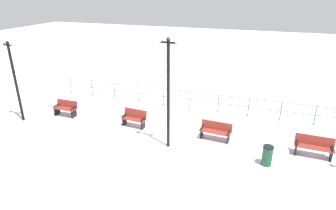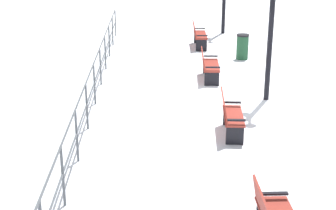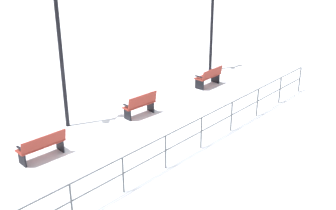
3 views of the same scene
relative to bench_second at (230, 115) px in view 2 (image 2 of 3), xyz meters
The scene contains 6 objects.
ground_plane 2.23m from the bench_second, 90.32° to the left, with size 80.00×80.00×0.00m, color white.
bench_second is the anchor object (origin of this frame).
bench_third 4.36m from the bench_second, 90.27° to the left, with size 0.64×1.57×0.87m.
bench_fourth 8.72m from the bench_second, 89.63° to the left, with size 0.57×1.62×0.92m.
waterfront_railing 3.96m from the bench_second, 146.62° to the left, with size 0.05×17.40×1.13m.
trash_bin 6.96m from the bench_second, 77.96° to the left, with size 0.44×0.44×0.89m.
Camera 2 is at (-1.76, -12.97, 4.62)m, focal length 54.57 mm.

